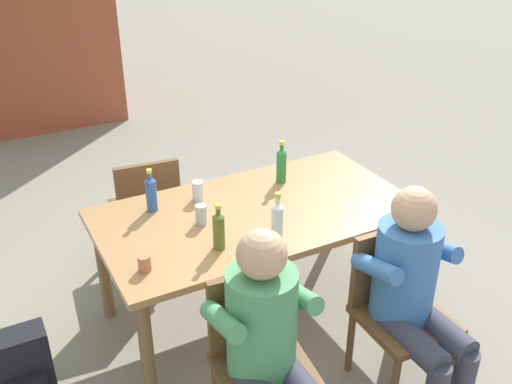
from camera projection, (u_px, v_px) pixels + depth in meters
The scene contains 15 objects.
ground_plane at pixel (256, 312), 3.72m from camera, with size 24.00×24.00×0.00m, color gray.
dining_table at pixel (256, 222), 3.41m from camera, with size 1.83×0.99×0.76m.
chair_near_right at pixel (396, 302), 3.04m from camera, with size 0.45×0.45×0.87m.
chair_near_left at pixel (260, 354), 2.70m from camera, with size 0.49×0.49×0.87m.
chair_far_left at pixel (147, 208), 3.94m from camera, with size 0.48×0.48×0.87m.
person_in_white_shirt at pixel (414, 288), 2.88m from camera, with size 0.47×0.62×1.18m.
person_in_plaid_shirt at pixel (270, 342), 2.54m from camera, with size 0.47×0.62×1.18m.
bottle_green at pixel (281, 164), 3.64m from camera, with size 0.06×0.06×0.28m.
bottle_clear at pixel (277, 222), 3.00m from camera, with size 0.06×0.06×0.30m.
bottle_olive at pixel (219, 229), 2.97m from camera, with size 0.06×0.06×0.26m.
bottle_blue at pixel (151, 193), 3.32m from camera, with size 0.06×0.06×0.26m.
cup_steel at pixel (201, 214), 3.21m from camera, with size 0.07×0.07×0.11m, color #B2B7BC.
cup_terracotta at pixel (145, 263), 2.82m from camera, with size 0.06×0.06×0.08m, color #BC6B47.
cup_glass at pixel (198, 191), 3.46m from camera, with size 0.07×0.07×0.12m, color silver.
backpack_by_near_side at pixel (23, 371), 2.98m from camera, with size 0.29×0.22×0.45m.
Camera 1 is at (-1.38, -2.59, 2.42)m, focal length 40.62 mm.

